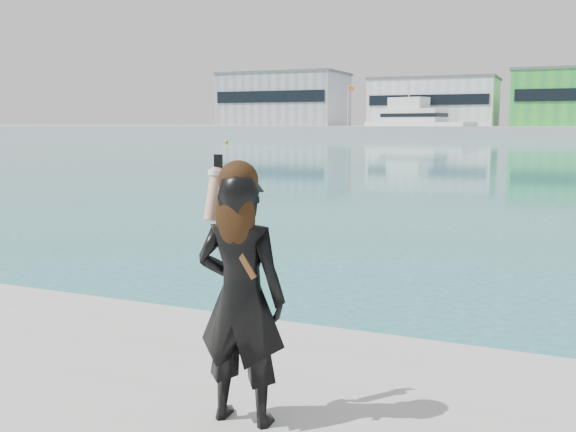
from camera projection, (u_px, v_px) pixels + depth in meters
far_quay at (551, 131)px, 123.19m from camera, size 320.00×40.00×2.00m
warehouse_grey_left at (284, 99)px, 141.76m from camera, size 26.52×16.36×11.50m
warehouse_white at (434, 102)px, 129.08m from camera, size 24.48×15.35×9.50m
flagpole_left at (348, 103)px, 128.94m from camera, size 1.28×0.16×8.00m
motor_yacht at (416, 122)px, 120.21m from camera, size 21.45×11.98×9.66m
buoy_far at (226, 143)px, 84.61m from camera, size 0.50×0.50×0.50m
woman at (241, 291)px, 3.74m from camera, size 0.57×0.39×1.58m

